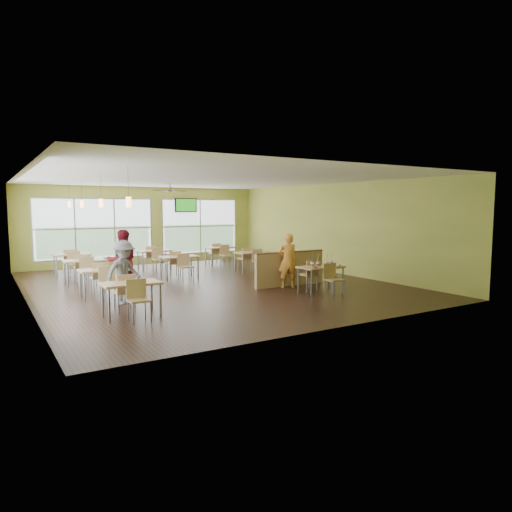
% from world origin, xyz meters
% --- Properties ---
extents(room, '(12.00, 12.04, 3.20)m').
position_xyz_m(room, '(0.00, 0.00, 1.60)').
color(room, black).
rests_on(room, ground).
extents(window_bays, '(9.24, 10.24, 2.38)m').
position_xyz_m(window_bays, '(-2.65, 3.08, 1.48)').
color(window_bays, white).
rests_on(window_bays, room).
extents(main_table, '(1.22, 1.52, 0.87)m').
position_xyz_m(main_table, '(2.00, -3.00, 0.63)').
color(main_table, tan).
rests_on(main_table, floor).
extents(half_wall_divider, '(2.40, 0.14, 1.04)m').
position_xyz_m(half_wall_divider, '(2.00, -1.55, 0.52)').
color(half_wall_divider, tan).
rests_on(half_wall_divider, floor).
extents(dining_tables, '(6.92, 8.72, 0.87)m').
position_xyz_m(dining_tables, '(-1.05, 1.71, 0.63)').
color(dining_tables, tan).
rests_on(dining_tables, floor).
extents(pendant_lights, '(0.11, 7.31, 0.86)m').
position_xyz_m(pendant_lights, '(-3.20, 0.68, 2.45)').
color(pendant_lights, '#2D2119').
rests_on(pendant_lights, ceiling).
extents(ceiling_fan, '(1.25, 1.25, 0.29)m').
position_xyz_m(ceiling_fan, '(-0.00, 3.00, 2.95)').
color(ceiling_fan, '#2D2119').
rests_on(ceiling_fan, ceiling).
extents(tv_backwall, '(1.00, 0.07, 0.60)m').
position_xyz_m(tv_backwall, '(1.80, 5.90, 2.45)').
color(tv_backwall, black).
rests_on(tv_backwall, wall_back).
extents(man_plaid, '(0.68, 0.55, 1.60)m').
position_xyz_m(man_plaid, '(1.74, -1.81, 0.80)').
color(man_plaid, orange).
rests_on(man_plaid, floor).
extents(patron_maroon, '(0.92, 0.75, 1.73)m').
position_xyz_m(patron_maroon, '(-2.56, 0.04, 0.87)').
color(patron_maroon, maroon).
rests_on(patron_maroon, floor).
extents(patron_grey, '(1.15, 0.91, 1.55)m').
position_xyz_m(patron_grey, '(-2.97, -1.59, 0.78)').
color(patron_grey, slate).
rests_on(patron_grey, floor).
extents(cup_blue, '(0.10, 0.10, 0.37)m').
position_xyz_m(cup_blue, '(1.62, -3.10, 0.83)').
color(cup_blue, white).
rests_on(cup_blue, main_table).
extents(cup_yellow, '(0.10, 0.10, 0.37)m').
position_xyz_m(cup_yellow, '(1.78, -3.13, 0.82)').
color(cup_yellow, white).
rests_on(cup_yellow, main_table).
extents(cup_red_near, '(0.10, 0.10, 0.37)m').
position_xyz_m(cup_red_near, '(2.12, -3.11, 0.82)').
color(cup_red_near, white).
rests_on(cup_red_near, main_table).
extents(cup_red_far, '(0.11, 0.11, 0.38)m').
position_xyz_m(cup_red_far, '(2.29, -3.10, 0.83)').
color(cup_red_far, white).
rests_on(cup_red_far, main_table).
extents(food_basket, '(0.27, 0.27, 0.06)m').
position_xyz_m(food_basket, '(2.36, -2.93, 0.79)').
color(food_basket, black).
rests_on(food_basket, main_table).
extents(ketchup_cup, '(0.06, 0.06, 0.02)m').
position_xyz_m(ketchup_cup, '(2.51, -3.19, 0.76)').
color(ketchup_cup, maroon).
rests_on(ketchup_cup, main_table).
extents(wrapper_left, '(0.21, 0.20, 0.04)m').
position_xyz_m(wrapper_left, '(1.63, -3.19, 0.77)').
color(wrapper_left, '#9C704B').
rests_on(wrapper_left, main_table).
extents(wrapper_mid, '(0.23, 0.21, 0.05)m').
position_xyz_m(wrapper_mid, '(2.03, -2.84, 0.78)').
color(wrapper_mid, '#9C704B').
rests_on(wrapper_mid, main_table).
extents(wrapper_right, '(0.17, 0.16, 0.03)m').
position_xyz_m(wrapper_right, '(2.22, -3.21, 0.77)').
color(wrapper_right, '#9C704B').
rests_on(wrapper_right, main_table).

